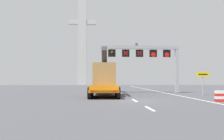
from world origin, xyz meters
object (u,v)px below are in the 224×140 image
(heavy_haul_truck_orange, at_px, (105,78))
(bridge_pylon_distant, at_px, (82,33))
(overhead_lane_gantry, at_px, (149,55))
(exit_sign_yellow, at_px, (203,77))
(crash_barrier_striped, at_px, (222,96))

(heavy_haul_truck_orange, relative_size, bridge_pylon_distant, 0.43)
(heavy_haul_truck_orange, bearing_deg, overhead_lane_gantry, 19.75)
(overhead_lane_gantry, distance_m, heavy_haul_truck_orange, 7.05)
(heavy_haul_truck_orange, distance_m, exit_sign_yellow, 11.51)
(overhead_lane_gantry, bearing_deg, heavy_haul_truck_orange, -160.25)
(heavy_haul_truck_orange, xyz_separation_m, exit_sign_yellow, (11.18, -2.75, 0.05))
(overhead_lane_gantry, bearing_deg, exit_sign_yellow, -43.14)
(crash_barrier_striped, distance_m, bridge_pylon_distant, 65.36)
(heavy_haul_truck_orange, xyz_separation_m, crash_barrier_striped, (9.24, -10.59, -1.54))
(crash_barrier_striped, bearing_deg, heavy_haul_truck_orange, 131.10)
(bridge_pylon_distant, bearing_deg, heavy_haul_truck_orange, -83.85)
(exit_sign_yellow, distance_m, bridge_pylon_distant, 58.14)
(overhead_lane_gantry, distance_m, exit_sign_yellow, 7.77)
(overhead_lane_gantry, xyz_separation_m, heavy_haul_truck_orange, (-5.96, -2.14, -3.10))
(exit_sign_yellow, relative_size, bridge_pylon_distant, 0.08)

